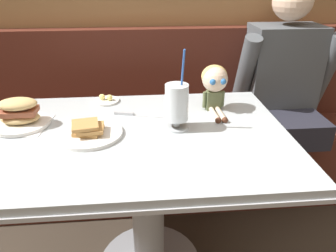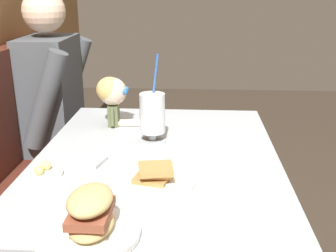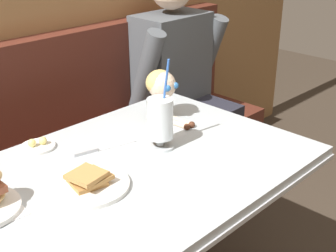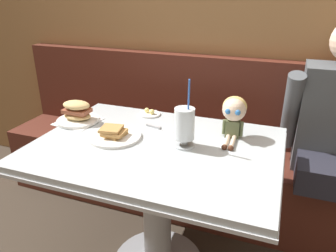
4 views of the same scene
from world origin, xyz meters
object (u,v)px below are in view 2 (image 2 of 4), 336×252
at_px(butter_saucer, 43,172).
at_px(diner_patron, 59,93).
at_px(sandwich_plate, 91,219).
at_px(butter_knife, 104,159).
at_px(seated_doll, 113,94).
at_px(toast_plate, 153,179).
at_px(milkshake_glass, 152,116).

height_order(butter_saucer, diner_patron, diner_patron).
relative_size(sandwich_plate, butter_knife, 0.95).
height_order(sandwich_plate, seated_doll, seated_doll).
xyz_separation_m(sandwich_plate, diner_patron, (1.28, 0.47, -0.04)).
distance_m(toast_plate, seated_doll, 0.57).
height_order(toast_plate, butter_knife, toast_plate).
distance_m(seated_doll, diner_patron, 0.63).
relative_size(butter_knife, seated_doll, 1.06).
height_order(sandwich_plate, butter_knife, sandwich_plate).
bearing_deg(butter_knife, butter_saucer, 127.21).
relative_size(milkshake_glass, sandwich_plate, 1.43).
distance_m(milkshake_glass, sandwich_plate, 0.62).
relative_size(butter_knife, diner_patron, 0.29).
height_order(toast_plate, diner_patron, diner_patron).
bearing_deg(diner_patron, seated_doll, -142.10).
height_order(milkshake_glass, seated_doll, milkshake_glass).
bearing_deg(butter_knife, seated_doll, 5.23).
bearing_deg(sandwich_plate, seated_doll, 6.85).
relative_size(milkshake_glass, butter_knife, 1.36).
bearing_deg(sandwich_plate, toast_plate, -21.62).
height_order(toast_plate, seated_doll, seated_doll).
relative_size(sandwich_plate, seated_doll, 1.00).
distance_m(butter_saucer, seated_doll, 0.51).
bearing_deg(butter_saucer, butter_knife, -52.79).
relative_size(butter_saucer, seated_doll, 0.55).
distance_m(milkshake_glass, butter_saucer, 0.43).
xyz_separation_m(butter_saucer, seated_doll, (0.48, -0.13, 0.12)).
height_order(sandwich_plate, butter_saucer, sandwich_plate).
relative_size(butter_saucer, butter_knife, 0.52).
distance_m(milkshake_glass, butter_knife, 0.25).
bearing_deg(toast_plate, sandwich_plate, 158.38).
relative_size(toast_plate, seated_doll, 1.14).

